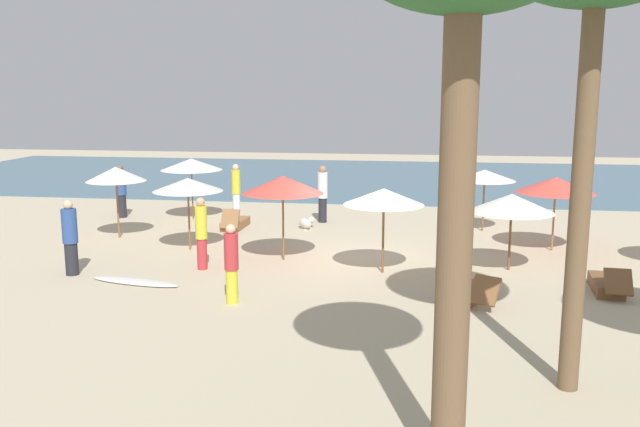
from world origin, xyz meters
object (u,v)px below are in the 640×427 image
(person_3, at_px, (201,233))
(surfboard, at_px, (135,282))
(umbrella_2, at_px, (512,203))
(person_1, at_px, (121,191))
(umbrella_0, at_px, (191,164))
(umbrella_5, at_px, (485,175))
(person_0, at_px, (70,237))
(person_2, at_px, (323,193))
(umbrella_1, at_px, (384,197))
(dog, at_px, (306,223))
(umbrella_6, at_px, (188,185))
(umbrella_7, at_px, (116,174))
(lounger_3, at_px, (235,223))
(person_5, at_px, (236,189))
(lounger_1, at_px, (607,285))
(lounger_5, at_px, (469,294))
(umbrella_8, at_px, (556,185))
(person_4, at_px, (231,263))
(umbrella_4, at_px, (283,185))

(person_3, xyz_separation_m, surfboard, (-1.20, -1.44, -0.93))
(umbrella_2, xyz_separation_m, person_1, (-12.81, 5.40, -0.78))
(umbrella_0, distance_m, umbrella_5, 10.00)
(person_0, bearing_deg, person_2, 55.24)
(umbrella_1, xyz_separation_m, person_0, (-7.63, -1.30, -0.98))
(dog, bearing_deg, person_2, 72.14)
(umbrella_6, bearing_deg, umbrella_7, 155.24)
(umbrella_1, xyz_separation_m, umbrella_5, (2.95, 5.55, -0.11))
(lounger_3, xyz_separation_m, person_0, (-2.51, -6.09, 0.78))
(person_2, relative_size, person_5, 1.04)
(umbrella_7, distance_m, lounger_1, 14.13)
(umbrella_1, xyz_separation_m, person_2, (-2.40, 6.24, -0.93))
(umbrella_6, xyz_separation_m, lounger_5, (7.59, -3.75, -1.72))
(person_1, distance_m, surfboard, 8.81)
(umbrella_8, height_order, lounger_3, umbrella_8)
(umbrella_6, xyz_separation_m, dog, (2.82, 3.36, -1.69))
(umbrella_0, height_order, lounger_1, umbrella_0)
(person_4, bearing_deg, lounger_5, 9.69)
(umbrella_4, height_order, person_4, umbrella_4)
(umbrella_6, height_order, person_5, umbrella_6)
(umbrella_0, distance_m, umbrella_4, 6.83)
(person_1, xyz_separation_m, surfboard, (3.84, -7.88, -0.92))
(umbrella_1, height_order, lounger_3, umbrella_1)
(umbrella_4, distance_m, umbrella_6, 2.99)
(umbrella_1, relative_size, lounger_3, 1.30)
(umbrella_1, bearing_deg, person_0, -170.30)
(person_0, xyz_separation_m, person_1, (-2.01, 7.41, 0.01))
(dog, bearing_deg, umbrella_8, -14.70)
(umbrella_6, bearing_deg, umbrella_2, -6.27)
(umbrella_8, height_order, surfboard, umbrella_8)
(lounger_3, relative_size, person_0, 0.88)
(person_0, relative_size, person_4, 1.08)
(umbrella_2, height_order, lounger_1, umbrella_2)
(lounger_5, relative_size, dog, 2.26)
(umbrella_6, height_order, person_1, umbrella_6)
(umbrella_6, bearing_deg, lounger_3, 81.18)
(umbrella_2, distance_m, umbrella_7, 11.71)
(umbrella_1, relative_size, umbrella_8, 0.97)
(person_3, distance_m, person_5, 7.36)
(person_5, height_order, dog, person_5)
(surfboard, bearing_deg, person_3, 50.13)
(umbrella_8, height_order, person_2, umbrella_8)
(umbrella_8, bearing_deg, lounger_1, -83.15)
(lounger_3, xyz_separation_m, surfboard, (-0.67, -6.56, -0.14))
(umbrella_0, bearing_deg, surfboard, -81.17)
(umbrella_5, bearing_deg, umbrella_8, -55.13)
(umbrella_7, relative_size, person_2, 1.12)
(umbrella_4, bearing_deg, umbrella_6, 165.17)
(umbrella_4, bearing_deg, umbrella_1, -18.42)
(person_5, bearing_deg, umbrella_5, -9.25)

